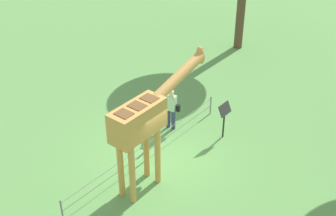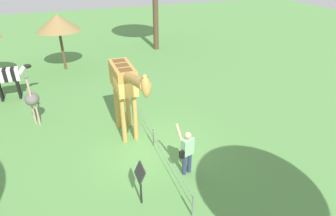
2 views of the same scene
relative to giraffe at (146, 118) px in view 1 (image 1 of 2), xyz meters
name	(u,v)px [view 1 (image 1 of 2)]	position (x,y,z in m)	size (l,w,h in m)	color
ground_plane	(154,161)	(0.83, 0.50, -2.30)	(60.00, 60.00, 0.00)	#568E47
giraffe	(146,118)	(0.00, 0.00, 0.00)	(3.96, 0.72, 3.62)	#C69347
visitor	(171,107)	(2.66, 1.26, -1.39)	(0.56, 0.57, 1.77)	navy
info_sign	(224,114)	(3.39, -0.46, -1.35)	(0.56, 0.21, 1.32)	black
wire_fence	(148,149)	(0.83, 0.72, -1.89)	(7.05, 0.05, 0.75)	slate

